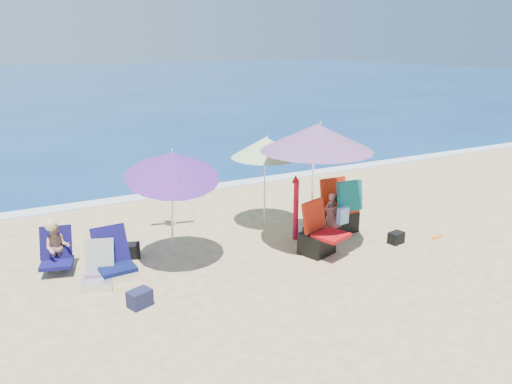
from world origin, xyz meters
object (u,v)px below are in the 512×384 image
camp_chair_left (318,238)px  umbrella_turquoise (317,137)px  person_left (57,247)px  furled_umbrella (296,204)px  camp_chair_right (341,212)px  chair_navy (116,265)px  person_center (334,214)px  umbrella_striped (266,147)px  umbrella_blue (173,165)px  chair_rainbow (99,273)px

camp_chair_left → umbrella_turquoise: bearing=68.0°
person_left → furled_umbrella: bearing=-9.0°
furled_umbrella → camp_chair_right: size_ratio=1.21×
chair_navy → person_center: person_center is taller
chair_navy → person_left: bearing=139.2°
umbrella_striped → camp_chair_right: umbrella_striped is taller
umbrella_blue → person_left: 2.37m
chair_navy → camp_chair_left: size_ratio=0.81×
umbrella_blue → furled_umbrella: bearing=-0.4°
umbrella_blue → chair_navy: (-1.05, -0.03, -1.55)m
chair_navy → person_center: (4.32, -0.04, 0.19)m
umbrella_striped → chair_navy: umbrella_striped is taller
camp_chair_right → person_left: camp_chair_right is taller
chair_rainbow → person_left: bearing=122.8°
furled_umbrella → chair_navy: size_ratio=1.66×
umbrella_striped → person_left: umbrella_striped is taller
furled_umbrella → person_center: furled_umbrella is taller
umbrella_striped → chair_navy: size_ratio=2.38×
person_left → umbrella_blue: bearing=-19.6°
chair_rainbow → camp_chair_right: size_ratio=0.72×
umbrella_turquoise → umbrella_blue: (-2.53, 0.43, -0.30)m
chair_rainbow → camp_chair_right: camp_chair_right is taller
umbrella_turquoise → chair_navy: umbrella_turquoise is taller
camp_chair_left → person_center: 1.13m
chair_navy → camp_chair_left: bearing=-12.4°
umbrella_striped → person_left: bearing=-175.9°
umbrella_turquoise → furled_umbrella: umbrella_turquoise is taller
camp_chair_right → person_left: bearing=172.4°
chair_navy → chair_rainbow: 0.31m
umbrella_turquoise → umbrella_striped: bearing=100.6°
umbrella_turquoise → furled_umbrella: (-0.14, 0.42, -1.34)m
furled_umbrella → camp_chair_right: (1.06, -0.04, -0.33)m
umbrella_turquoise → camp_chair_left: bearing=-112.0°
chair_rainbow → camp_chair_left: (3.73, -0.66, 0.12)m
umbrella_blue → person_center: (3.27, -0.07, -1.36)m
furled_umbrella → person_left: size_ratio=1.42×
umbrella_turquoise → camp_chair_left: (-0.14, -0.35, -1.77)m
umbrella_turquoise → chair_navy: size_ratio=3.09×
umbrella_striped → chair_navy: bearing=-163.5°
umbrella_turquoise → chair_navy: (-3.59, 0.40, -1.85)m
chair_navy → person_center: size_ratio=0.96×
umbrella_blue → chair_rainbow: (-1.34, -0.13, -1.59)m
person_center → person_left: (-5.12, 0.73, 0.02)m
chair_navy → person_center: bearing=-0.6°
camp_chair_right → umbrella_striped: bearing=139.4°
chair_navy → camp_chair_left: camp_chair_left is taller
umbrella_striped → chair_navy: (-3.33, -0.99, -1.45)m
umbrella_blue → furled_umbrella: 2.61m
camp_chair_right → person_center: 0.18m
chair_rainbow → person_left: (-0.51, 0.79, 0.25)m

